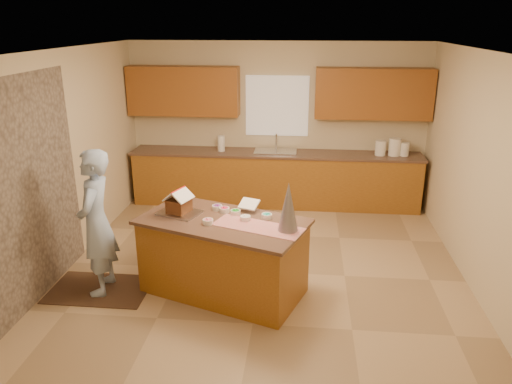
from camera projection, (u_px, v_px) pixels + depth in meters
floor at (262, 272)px, 6.23m from camera, size 5.50×5.50×0.00m
ceiling at (263, 51)px, 5.33m from camera, size 5.50×5.50×0.00m
wall_back at (277, 123)px, 8.36m from camera, size 5.50×5.50×0.00m
wall_front at (226, 291)px, 3.20m from camera, size 5.50×5.50×0.00m
wall_left at (60, 164)px, 6.02m from camera, size 5.50×5.50×0.00m
wall_right at (483, 176)px, 5.55m from camera, size 5.50×5.50×0.00m
stone_accent at (28, 193)px, 5.30m from camera, size 0.00×2.50×2.50m
window_curtain at (277, 106)px, 8.24m from camera, size 1.05×0.03×1.00m
back_counter_base at (275, 180)px, 8.38m from camera, size 4.80×0.60×0.88m
back_counter_top at (275, 153)px, 8.23m from camera, size 4.85×0.63×0.04m
upper_cabinet_left at (184, 91)px, 8.16m from camera, size 1.85×0.35×0.80m
upper_cabinet_right at (373, 94)px, 7.86m from camera, size 1.85×0.35×0.80m
sink at (275, 154)px, 8.24m from camera, size 0.70×0.45×0.12m
faucet at (276, 142)px, 8.35m from camera, size 0.03×0.03×0.28m
island_base at (223, 258)px, 5.65m from camera, size 1.97×1.43×0.87m
island_top at (222, 222)px, 5.50m from camera, size 2.07×1.53×0.04m
table_runner at (258, 227)px, 5.31m from camera, size 1.05×0.67×0.01m
baking_tray at (179, 213)px, 5.67m from camera, size 0.54×0.47×0.02m
cookbook at (249, 204)px, 5.72m from camera, size 0.26×0.23×0.09m
tinsel_tree at (288, 207)px, 5.13m from camera, size 0.28×0.28×0.54m
rug at (100, 289)px, 5.82m from camera, size 1.15×0.75×0.01m
boy at (96, 223)px, 5.53m from camera, size 0.46×0.66×1.70m
canister_a at (381, 148)px, 8.02m from camera, size 0.17×0.17×0.24m
canister_b at (395, 147)px, 7.99m from camera, size 0.20×0.20×0.28m
canister_c at (404, 149)px, 7.99m from camera, size 0.15×0.15×0.22m
paper_towel at (221, 143)px, 8.27m from camera, size 0.12×0.12×0.26m
gingerbread_house at (179, 203)px, 5.63m from camera, size 0.35×0.35×0.28m
candy_bowls at (233, 214)px, 5.59m from camera, size 0.75×0.55×0.05m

